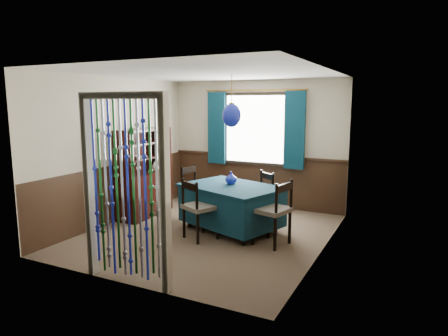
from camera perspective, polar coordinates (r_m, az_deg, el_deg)
The scene contains 22 objects.
floor at distance 6.46m, azimuth -2.27°, elevation -9.31°, with size 4.00×4.00×0.00m, color brown.
ceiling at distance 6.14m, azimuth -2.42°, elevation 13.40°, with size 4.00×4.00×0.00m, color silver.
wall_back at distance 7.98m, azimuth 4.56°, elevation 3.44°, with size 3.60×3.60×0.00m, color beige.
wall_front at distance 4.54m, azimuth -14.50°, elevation -1.27°, with size 3.60×3.60×0.00m, color beige.
wall_left at distance 7.21m, azimuth -15.02°, elevation 2.53°, with size 4.00×4.00×0.00m, color beige.
wall_right at distance 5.55m, azimuth 14.19°, elevation 0.62°, with size 4.00×4.00×0.00m, color beige.
wainscot_back at distance 8.08m, azimuth 4.45°, elevation -1.87°, with size 3.60×3.60×0.00m, color #342014.
wainscot_front at distance 4.75m, azimuth -14.01°, elevation -10.18°, with size 3.60×3.60×0.00m, color #342014.
wainscot_left at distance 7.32m, azimuth -14.69°, elevation -3.32°, with size 4.00×4.00×0.00m, color #342014.
wainscot_right at distance 5.71m, azimuth 13.75°, elevation -6.82°, with size 4.00×4.00×0.00m, color #342014.
window at distance 7.91m, azimuth 4.45°, elevation 5.57°, with size 1.32×0.12×1.42m, color black.
doorway at distance 4.63m, azimuth -13.92°, elevation -3.58°, with size 1.16×0.12×2.18m, color silver, non-canonical shape.
dining_table at distance 6.49m, azimuth 1.06°, elevation -5.23°, with size 1.81×1.52×0.74m.
chair_near at distance 6.08m, azimuth -3.64°, elevation -5.65°, with size 0.60×0.60×0.93m.
chair_far at distance 6.92m, azimuth 5.06°, elevation -3.99°, with size 0.61×0.60×0.89m.
chair_left at distance 7.14m, azimuth -3.98°, elevation -3.30°, with size 0.49×0.51×0.96m.
chair_right at distance 5.87m, azimuth 7.12°, elevation -6.08°, with size 0.56×0.57×0.97m.
sideboard at distance 7.50m, azimuth -11.31°, elevation -2.40°, with size 0.48×1.24×1.60m.
pendant_lamp at distance 6.29m, azimuth 1.10°, elevation 7.54°, with size 0.30×0.30×0.82m.
vase_table at distance 6.55m, azimuth 1.02°, elevation -1.48°, with size 0.18×0.18×0.19m, color navy.
bowl_shelf at distance 7.18m, azimuth -12.23°, elevation 1.57°, with size 0.22×0.22×0.05m, color beige.
vase_sideboard at distance 7.60m, azimuth -9.90°, elevation 0.32°, with size 0.18×0.18×0.19m, color beige.
Camera 1 is at (2.93, -5.37, 2.06)m, focal length 32.00 mm.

